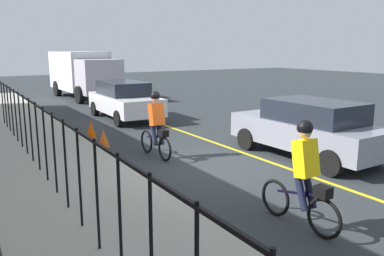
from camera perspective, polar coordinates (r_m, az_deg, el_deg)
The scene contains 11 objects.
ground_plane at distance 10.01m, azimuth 2.46°, elevation -5.62°, with size 80.00×80.00×0.00m, color #2A2F32.
lane_line_centre at distance 10.95m, azimuth 9.46°, elevation -4.26°, with size 36.00×0.12×0.01m, color yellow.
sidewalk at distance 8.66m, azimuth -16.78°, elevation -8.33°, with size 40.00×3.20×0.15m, color #A2A697.
iron_fence at distance 9.24m, azimuth -21.17°, elevation -0.13°, with size 14.74×0.04×1.60m.
cyclist_lead at distance 10.69m, azimuth -5.20°, elevation 0.46°, with size 1.71×0.37×1.83m.
cyclist_follow at distance 6.67m, azimuth 15.91°, elevation -6.62°, with size 1.71×0.37×1.83m.
patrol_sedan at distance 11.15m, azimuth 16.57°, elevation 0.04°, with size 4.44×2.01×1.58m.
parked_sedan_rear at distance 16.93m, azimuth -9.79°, elevation 4.07°, with size 4.42×1.95×1.58m.
box_truck_background at distance 25.02m, azimuth -15.50°, elevation 7.80°, with size 6.81×2.79×2.78m.
traffic_cone_near at distance 13.36m, azimuth -14.46°, elevation -0.29°, with size 0.36×0.36×0.62m, color #E65201.
traffic_cone_far at distance 12.18m, azimuth -12.72°, elevation -1.47°, with size 0.36×0.36×0.56m, color orange.
Camera 1 is at (-7.95, 5.35, 2.92)m, focal length 36.74 mm.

